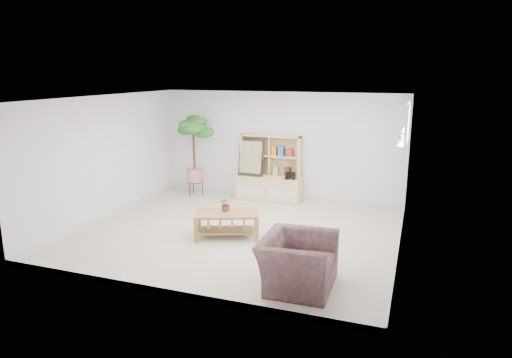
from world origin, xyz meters
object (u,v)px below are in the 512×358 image
(storage_unit, at_px, (269,168))
(armchair, at_px, (298,259))
(floor_tree, at_px, (194,156))
(coffee_table, at_px, (227,224))

(storage_unit, distance_m, armchair, 4.25)
(storage_unit, bearing_deg, floor_tree, -172.96)
(storage_unit, relative_size, coffee_table, 1.33)
(storage_unit, bearing_deg, coffee_table, -89.17)
(floor_tree, xyz_separation_m, armchair, (3.43, -3.68, -0.54))
(storage_unit, relative_size, armchair, 1.36)
(armchair, bearing_deg, storage_unit, 22.44)
(floor_tree, bearing_deg, storage_unit, 7.04)
(floor_tree, bearing_deg, armchair, -47.05)
(storage_unit, distance_m, floor_tree, 1.77)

